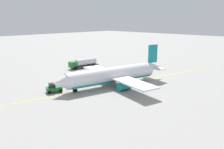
{
  "coord_description": "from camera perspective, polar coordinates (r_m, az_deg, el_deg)",
  "views": [
    {
      "loc": [
        41.09,
        39.68,
        17.11
      ],
      "look_at": [
        0.0,
        0.0,
        3.0
      ],
      "focal_mm": 36.24,
      "sensor_mm": 36.0,
      "label": 1
    }
  ],
  "objects": [
    {
      "name": "safety_cone_wingtip",
      "position": [
        57.67,
        -10.5,
        -3.3
      ],
      "size": [
        0.55,
        0.55,
        0.61
      ],
      "primitive_type": "cone",
      "color": "#F2590F",
      "rests_on": "ground"
    },
    {
      "name": "taxi_line_marking",
      "position": [
        59.62,
        0.0,
        -2.79
      ],
      "size": [
        84.83,
        20.17,
        0.01
      ],
      "primitive_type": "cube",
      "rotation": [
        0.0,
        0.0,
        -0.23
      ],
      "color": "yellow",
      "rests_on": "ground"
    },
    {
      "name": "airplane",
      "position": [
        59.13,
        0.38,
        -0.15
      ],
      "size": [
        32.9,
        28.74,
        9.92
      ],
      "color": "white",
      "rests_on": "ground"
    },
    {
      "name": "pushback_tug",
      "position": [
        55.81,
        -14.51,
        -3.35
      ],
      "size": [
        4.06,
        3.32,
        2.2
      ],
      "color": "#196B28",
      "rests_on": "ground"
    },
    {
      "name": "fuel_tanker",
      "position": [
        81.76,
        -7.18,
        2.93
      ],
      "size": [
        11.49,
        3.94,
        3.15
      ],
      "color": "#2D2D33",
      "rests_on": "ground"
    },
    {
      "name": "refueling_worker",
      "position": [
        75.66,
        -5.25,
        1.38
      ],
      "size": [
        0.53,
        0.62,
        1.71
      ],
      "color": "navy",
      "rests_on": "ground"
    },
    {
      "name": "ground_plane",
      "position": [
        59.62,
        0.0,
        -2.8
      ],
      "size": [
        400.0,
        400.0,
        0.0
      ],
      "primitive_type": "plane",
      "color": "#9E9B96"
    },
    {
      "name": "safety_cone_nose",
      "position": [
        60.21,
        -11.77,
        -2.62
      ],
      "size": [
        0.58,
        0.58,
        0.64
      ],
      "primitive_type": "cone",
      "color": "#F2590F",
      "rests_on": "ground"
    }
  ]
}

